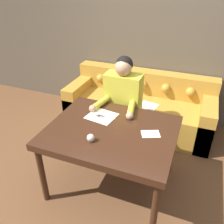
% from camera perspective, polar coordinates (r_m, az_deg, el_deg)
% --- Properties ---
extents(ground_plane, '(16.00, 16.00, 0.00)m').
position_cam_1_polar(ground_plane, '(2.79, 0.50, -17.14)').
color(ground_plane, brown).
extents(wall_back, '(8.00, 0.06, 2.60)m').
position_cam_1_polar(wall_back, '(3.63, 10.93, 17.89)').
color(wall_back, brown).
rests_on(wall_back, ground_plane).
extents(dining_table, '(1.24, 1.00, 0.75)m').
position_cam_1_polar(dining_table, '(2.36, -0.12, -5.60)').
color(dining_table, '#381E11').
rests_on(dining_table, ground_plane).
extents(couch, '(2.13, 0.84, 0.79)m').
position_cam_1_polar(couch, '(3.62, 6.54, 1.08)').
color(couch, '#B7842D').
rests_on(couch, ground_plane).
extents(person, '(0.51, 0.59, 1.27)m').
position_cam_1_polar(person, '(2.91, 2.56, 1.33)').
color(person, '#33281E').
rests_on(person, ground_plane).
extents(pattern_paper_main, '(0.33, 0.30, 0.00)m').
position_cam_1_polar(pattern_paper_main, '(2.52, -2.52, -0.97)').
color(pattern_paper_main, beige).
rests_on(pattern_paper_main, dining_table).
extents(pattern_paper_offcut, '(0.21, 0.18, 0.00)m').
position_cam_1_polar(pattern_paper_offcut, '(2.27, 9.26, -5.23)').
color(pattern_paper_offcut, beige).
rests_on(pattern_paper_offcut, dining_table).
extents(scissors, '(0.22, 0.09, 0.01)m').
position_cam_1_polar(scissors, '(2.51, -2.39, -1.02)').
color(scissors, silver).
rests_on(scissors, dining_table).
extents(pin_cushion, '(0.07, 0.07, 0.07)m').
position_cam_1_polar(pin_cushion, '(2.15, -5.16, -6.26)').
color(pin_cushion, '#4C3828').
rests_on(pin_cushion, dining_table).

